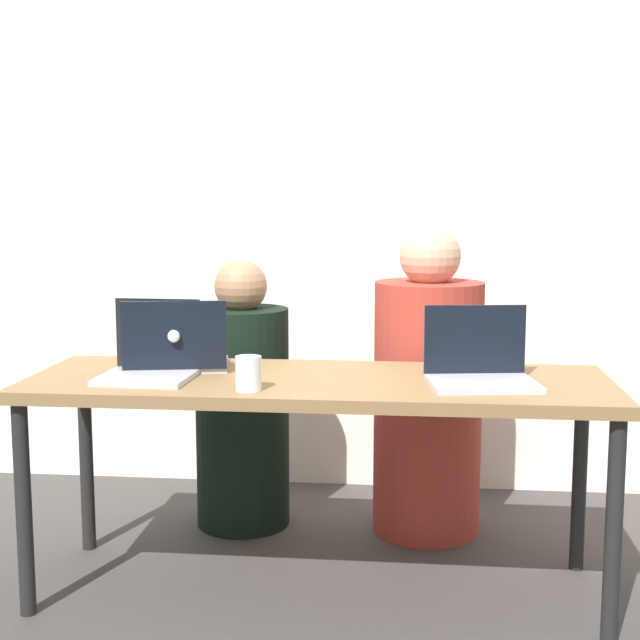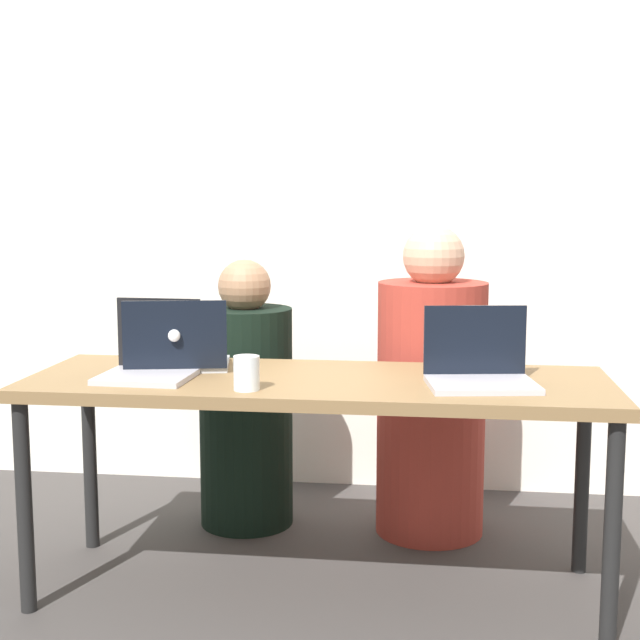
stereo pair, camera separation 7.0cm
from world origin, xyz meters
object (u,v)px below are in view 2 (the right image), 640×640
at_px(person_on_left, 246,408).
at_px(laptop_back_left, 177,354).
at_px(laptop_front_left, 151,360).
at_px(water_glass_left, 247,375).
at_px(laptop_front_right, 479,368).
at_px(person_on_right, 431,398).

bearing_deg(person_on_left, laptop_back_left, 90.44).
height_order(person_on_left, laptop_front_left, person_on_left).
relative_size(person_on_left, water_glass_left, 10.15).
height_order(person_on_left, laptop_front_right, person_on_left).
xyz_separation_m(person_on_left, laptop_front_right, (0.88, -0.63, 0.30)).
xyz_separation_m(person_on_right, laptop_back_left, (-0.85, -0.51, 0.24)).
relative_size(laptop_front_left, water_glass_left, 2.83).
relative_size(laptop_front_right, water_glass_left, 3.45).
bearing_deg(person_on_right, laptop_front_right, 102.19).
xyz_separation_m(laptop_front_right, laptop_front_left, (-1.05, -0.01, 0.00)).
xyz_separation_m(laptop_front_left, laptop_back_left, (0.05, 0.13, -0.00)).
bearing_deg(person_on_right, person_on_left, -1.12).
height_order(laptop_front_right, laptop_back_left, laptop_back_left).
height_order(laptop_front_right, laptop_front_left, laptop_front_left).
relative_size(person_on_right, water_glass_left, 11.45).
height_order(laptop_front_left, laptop_back_left, laptop_front_left).
relative_size(person_on_left, laptop_front_right, 2.94).
xyz_separation_m(person_on_right, laptop_front_left, (-0.90, -0.64, 0.24)).
distance_m(laptop_front_right, laptop_back_left, 1.01).
bearing_deg(person_on_left, laptop_front_right, 158.65).
bearing_deg(person_on_left, person_on_right, -165.86).
bearing_deg(water_glass_left, laptop_front_right, 13.64).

